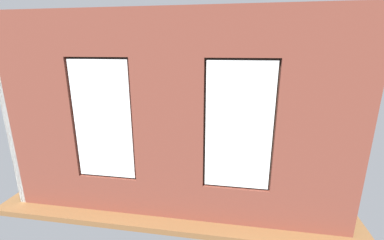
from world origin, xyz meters
TOP-DOWN VIEW (x-y plane):
  - ground_plane at (0.00, 0.00)m, footprint 6.26×5.54m
  - brick_wall_with_windows at (-0.00, 2.39)m, footprint 5.66×0.30m
  - white_wall_right at (2.78, 0.20)m, footprint 0.10×4.54m
  - couch_by_window at (-0.03, 1.74)m, footprint 2.02×0.87m
  - couch_left at (-2.13, 0.26)m, footprint 1.03×1.98m
  - coffee_table at (-0.12, -0.45)m, footprint 1.32×0.75m
  - cup_ceramic at (-0.12, -0.45)m, footprint 0.07×0.07m
  - table_plant_small at (0.27, -0.34)m, footprint 0.15×0.15m
  - remote_gray at (0.04, -0.54)m, footprint 0.12×0.18m
  - media_console at (2.48, -0.10)m, footprint 1.20×0.42m
  - tv_flatscreen at (2.48, -0.10)m, footprint 1.12×0.20m
  - papasan_chair at (1.00, -1.36)m, footprint 1.18×1.18m
  - potted_plant_corner_near_left at (-2.28, -1.75)m, footprint 0.89×0.88m
  - potted_plant_corner_far_left at (-2.28, 1.84)m, footprint 0.76×0.76m
  - potted_plant_mid_room_small at (-1.16, -0.69)m, footprint 0.33×0.33m
  - potted_plant_foreground_right at (2.18, -1.72)m, footprint 0.98×1.07m
  - potted_plant_by_left_couch at (-1.73, -1.14)m, footprint 0.23×0.23m
  - potted_plant_between_couches at (-1.49, 1.69)m, footprint 0.69×0.69m
  - potted_plant_near_tv at (1.93, 0.95)m, footprint 0.74×0.74m

SIDE VIEW (x-z plane):
  - ground_plane at x=0.00m, z-range -0.10..0.00m
  - potted_plant_by_left_couch at x=-1.73m, z-range 0.05..0.43m
  - media_console at x=2.48m, z-range 0.00..0.60m
  - couch_by_window at x=-0.03m, z-range -0.07..0.73m
  - couch_left at x=-2.13m, z-range -0.07..0.73m
  - potted_plant_mid_room_small at x=-1.16m, z-range 0.09..0.58m
  - coffee_table at x=-0.12m, z-range 0.17..0.63m
  - papasan_chair at x=1.00m, z-range 0.10..0.82m
  - remote_gray at x=0.04m, z-range 0.46..0.48m
  - cup_ceramic at x=-0.12m, z-range 0.46..0.55m
  - table_plant_small at x=0.27m, z-range 0.47..0.69m
  - potted_plant_near_tv at x=1.93m, z-range 0.14..1.04m
  - potted_plant_between_couches at x=-1.49m, z-range 0.15..1.05m
  - potted_plant_corner_near_left at x=-2.28m, z-range 0.13..1.23m
  - potted_plant_foreground_right at x=2.18m, z-range 0.15..1.38m
  - potted_plant_corner_far_left at x=-2.28m, z-range 0.18..1.39m
  - tv_flatscreen at x=2.48m, z-range 0.60..1.35m
  - brick_wall_with_windows at x=0.00m, z-range -0.02..3.27m
  - white_wall_right at x=2.78m, z-range 0.00..3.28m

